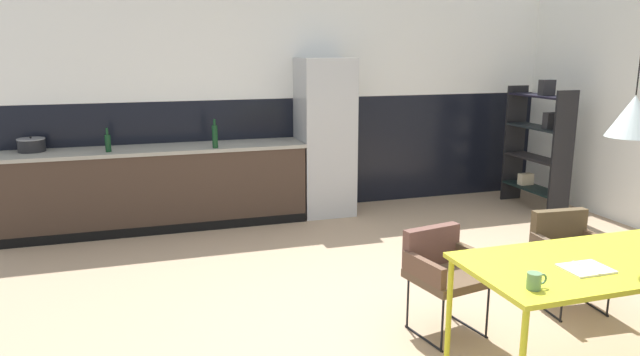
% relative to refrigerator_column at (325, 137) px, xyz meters
% --- Properties ---
extents(ground_plane, '(9.21, 9.21, 0.00)m').
position_rel_refrigerator_column_xyz_m(ground_plane, '(-0.24, -3.12, -0.94)').
color(ground_plane, tan).
extents(back_wall_splashback_dark, '(7.03, 0.12, 1.39)m').
position_rel_refrigerator_column_xyz_m(back_wall_splashback_dark, '(-0.24, 0.36, -0.24)').
color(back_wall_splashback_dark, black).
rests_on(back_wall_splashback_dark, ground).
extents(back_wall_panel_upper, '(7.03, 0.12, 1.39)m').
position_rel_refrigerator_column_xyz_m(back_wall_panel_upper, '(-0.24, 0.36, 1.15)').
color(back_wall_panel_upper, white).
rests_on(back_wall_panel_upper, back_wall_splashback_dark).
extents(kitchen_counter, '(3.30, 0.63, 0.91)m').
position_rel_refrigerator_column_xyz_m(kitchen_counter, '(-1.97, -0.00, -0.48)').
color(kitchen_counter, '#3B2C22').
rests_on(kitchen_counter, ground).
extents(refrigerator_column, '(0.63, 0.60, 1.88)m').
position_rel_refrigerator_column_xyz_m(refrigerator_column, '(0.00, 0.00, 0.00)').
color(refrigerator_column, '#ADAFB2').
rests_on(refrigerator_column, ground).
extents(dining_table, '(1.86, 0.80, 0.75)m').
position_rel_refrigerator_column_xyz_m(dining_table, '(0.55, -3.95, -0.23)').
color(dining_table, gold).
rests_on(dining_table, ground).
extents(armchair_near_window, '(0.52, 0.51, 0.74)m').
position_rel_refrigerator_column_xyz_m(armchair_near_window, '(0.99, -3.07, -0.46)').
color(armchair_near_window, brown).
rests_on(armchair_near_window, ground).
extents(armchair_by_stool, '(0.56, 0.55, 0.73)m').
position_rel_refrigerator_column_xyz_m(armchair_by_stool, '(-0.15, -3.14, -0.45)').
color(armchair_by_stool, brown).
rests_on(armchair_by_stool, ground).
extents(open_book, '(0.26, 0.21, 0.02)m').
position_rel_refrigerator_column_xyz_m(open_book, '(0.25, -4.05, -0.18)').
color(open_book, white).
rests_on(open_book, dining_table).
extents(mug_wide_latte, '(0.12, 0.08, 0.09)m').
position_rel_refrigerator_column_xyz_m(mug_wide_latte, '(-0.21, -4.18, -0.14)').
color(mug_wide_latte, '#5B8456').
rests_on(mug_wide_latte, dining_table).
extents(cooking_pot, '(0.28, 0.28, 0.17)m').
position_rel_refrigerator_column_xyz_m(cooking_pot, '(-3.23, 0.13, 0.05)').
color(cooking_pot, black).
rests_on(cooking_pot, kitchen_counter).
extents(bottle_wine_green, '(0.06, 0.06, 0.26)m').
position_rel_refrigerator_column_xyz_m(bottle_wine_green, '(-2.46, -0.13, 0.08)').
color(bottle_wine_green, '#0F3319').
rests_on(bottle_wine_green, kitchen_counter).
extents(bottle_oil_tall, '(0.06, 0.06, 0.32)m').
position_rel_refrigerator_column_xyz_m(bottle_oil_tall, '(-1.34, -0.23, 0.11)').
color(bottle_oil_tall, '#0F3319').
rests_on(bottle_oil_tall, kitchen_counter).
extents(open_shelf_unit, '(0.30, 0.95, 1.62)m').
position_rel_refrigerator_column_xyz_m(open_shelf_unit, '(2.61, -0.60, -0.11)').
color(open_shelf_unit, black).
rests_on(open_shelf_unit, ground).
extents(pendant_lamp_over_table_near, '(0.28, 0.28, 1.25)m').
position_rel_refrigerator_column_xyz_m(pendant_lamp_over_table_near, '(0.55, -3.96, 0.67)').
color(pendant_lamp_over_table_near, black).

